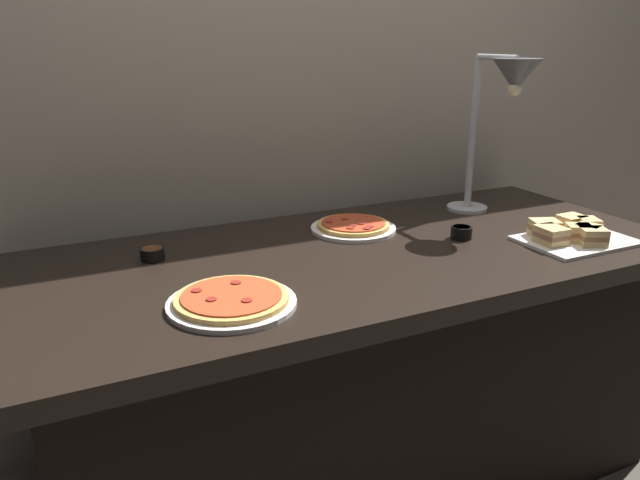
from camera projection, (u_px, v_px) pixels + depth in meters
The scene contains 9 objects.
ground_plane at pixel (354, 472), 1.97m from camera, with size 8.00×8.00×0.00m, color #4C443D.
back_wall at pixel (288, 80), 2.02m from camera, with size 4.40×0.04×2.40m, color tan.
buffet_table at pixel (357, 367), 1.85m from camera, with size 1.90×0.84×0.76m.
heat_lamp at pixel (506, 94), 1.89m from camera, with size 0.15×0.32×0.53m.
pizza_plate_front at pixel (353, 227), 1.91m from camera, with size 0.27×0.27×0.03m.
pizza_plate_center at pixel (232, 301), 1.37m from camera, with size 0.29×0.29×0.03m.
sandwich_platter at pixel (572, 234), 1.79m from camera, with size 0.32×0.23×0.06m.
sauce_cup_near at pixel (461, 232), 1.83m from camera, with size 0.06×0.06×0.04m.
sauce_cup_far at pixel (152, 253), 1.65m from camera, with size 0.07×0.07×0.03m.
Camera 1 is at (-0.81, -1.42, 1.34)m, focal length 34.21 mm.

